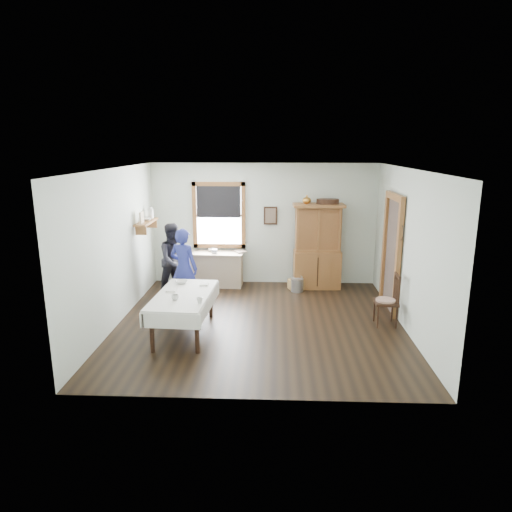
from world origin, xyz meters
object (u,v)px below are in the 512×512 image
(dining_table, at_px, (184,314))
(wicker_basket, at_px, (297,284))
(figure_dark, at_px, (175,263))
(china_hutch, at_px, (317,246))
(spindle_chair, at_px, (386,300))
(woman_blue, at_px, (184,271))
(pail, at_px, (297,285))
(work_counter, at_px, (213,269))

(dining_table, bearing_deg, wicker_basket, 51.07)
(wicker_basket, bearing_deg, figure_dark, -168.42)
(wicker_basket, bearing_deg, china_hutch, 20.15)
(spindle_chair, relative_size, woman_blue, 0.64)
(pail, bearing_deg, china_hutch, 35.77)
(dining_table, relative_size, wicker_basket, 4.64)
(spindle_chair, xyz_separation_m, wicker_basket, (-1.44, 1.98, -0.36))
(dining_table, xyz_separation_m, spindle_chair, (3.45, 0.50, 0.12))
(china_hutch, relative_size, dining_table, 1.08)
(pail, xyz_separation_m, woman_blue, (-2.23, -1.06, 0.58))
(woman_blue, bearing_deg, work_counter, -85.21)
(work_counter, relative_size, figure_dark, 0.94)
(work_counter, height_order, dining_table, work_counter)
(wicker_basket, xyz_separation_m, figure_dark, (-2.57, -0.53, 0.60))
(wicker_basket, bearing_deg, woman_blue, -151.55)
(woman_blue, bearing_deg, china_hutch, -133.23)
(china_hutch, bearing_deg, work_counter, 177.05)
(dining_table, xyz_separation_m, figure_dark, (-0.57, 1.95, 0.36))
(dining_table, relative_size, woman_blue, 1.19)
(dining_table, height_order, pail, dining_table)
(china_hutch, xyz_separation_m, pail, (-0.44, -0.32, -0.79))
(china_hutch, relative_size, spindle_chair, 1.99)
(wicker_basket, bearing_deg, work_counter, 174.13)
(figure_dark, bearing_deg, work_counter, 5.90)
(china_hutch, distance_m, spindle_chair, 2.41)
(work_counter, relative_size, spindle_chair, 1.43)
(china_hutch, bearing_deg, pail, -146.28)
(wicker_basket, bearing_deg, spindle_chair, -53.91)
(spindle_chair, distance_m, woman_blue, 3.77)
(china_hutch, bearing_deg, woman_blue, -154.85)
(figure_dark, bearing_deg, wicker_basket, -28.24)
(work_counter, bearing_deg, dining_table, -90.37)
(work_counter, xyz_separation_m, china_hutch, (2.30, -0.04, 0.55))
(spindle_chair, xyz_separation_m, woman_blue, (-3.69, 0.76, 0.26))
(spindle_chair, bearing_deg, dining_table, -169.31)
(wicker_basket, bearing_deg, pail, -94.48)
(dining_table, relative_size, figure_dark, 1.21)
(dining_table, relative_size, pail, 6.08)
(woman_blue, distance_m, figure_dark, 0.76)
(pail, bearing_deg, work_counter, 169.28)
(work_counter, height_order, woman_blue, woman_blue)
(spindle_chair, height_order, figure_dark, figure_dark)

